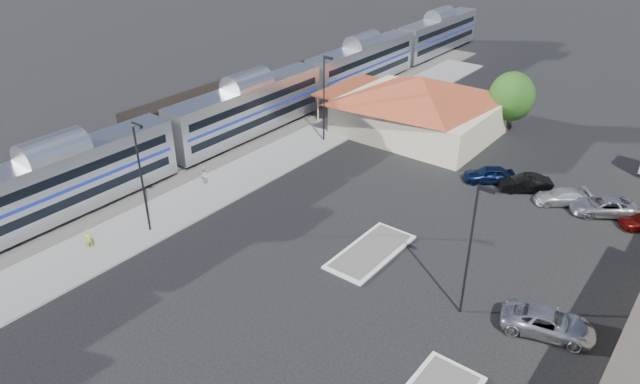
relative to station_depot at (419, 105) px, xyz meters
The scene contains 18 objects.
ground 24.63m from the station_depot, 79.24° to the right, with size 280.00×280.00×0.00m, color black.
railbed 23.14m from the station_depot, 135.78° to the right, with size 16.00×100.00×0.12m, color #4C4944.
platform 19.71m from the station_depot, 112.45° to the right, with size 5.50×92.00×0.18m, color gray.
passenger_train 17.79m from the station_depot, 139.08° to the right, with size 3.00×104.00×5.55m.
freight_cars 24.81m from the station_depot, 141.67° to the right, with size 2.80×46.00×4.00m.
station_depot is the anchor object (origin of this frame).
traffic_island_south 23.80m from the station_depot, 68.74° to the right, with size 3.30×7.50×0.21m.
lamp_plat_s 30.74m from the station_depot, 101.94° to the right, with size 1.08×0.25×9.00m.
lamp_plat_n 10.45m from the station_depot, 128.41° to the right, with size 1.08×0.25×9.00m.
lamp_lot 29.30m from the station_depot, 55.24° to the right, with size 1.08×0.25×9.00m.
tree_depot 9.69m from the station_depot, 38.43° to the left, with size 4.71×4.71×6.63m.
suv 31.27m from the station_depot, 46.51° to the right, with size 2.49×5.39×1.50m, color #A9ACB2.
person_a 35.21m from the station_depot, 102.72° to the right, with size 0.57×0.38×1.58m, color #C4CA3F.
person_b 24.06m from the station_depot, 111.60° to the right, with size 0.80×0.63×1.65m, color silver.
parked_car_a 12.63m from the station_depot, 29.94° to the right, with size 1.78×4.42×1.51m, color #0B183B.
parked_car_b 15.33m from the station_depot, 22.89° to the right, with size 1.56×4.48×1.48m, color black.
parked_car_c 18.40m from the station_depot, 19.85° to the right, with size 1.82×4.47×1.30m, color silver.
parked_car_d 21.32m from the station_depot, 16.14° to the right, with size 2.39×5.18×1.44m, color #919499.
Camera 1 is at (22.09, -27.35, 23.61)m, focal length 32.00 mm.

